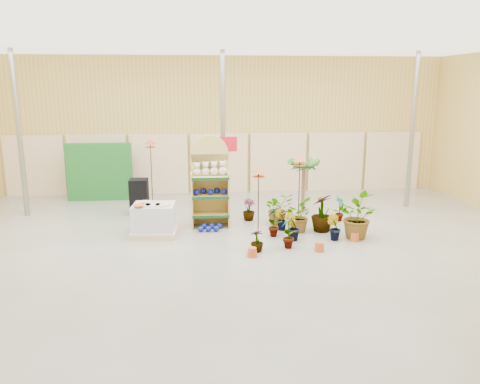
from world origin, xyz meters
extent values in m
cube|color=slate|center=(0.00, 0.00, -0.05)|extent=(15.00, 12.00, 0.10)
cube|color=white|center=(0.00, 0.00, 4.55)|extent=(15.00, 12.00, 0.10)
cube|color=tan|center=(0.00, 6.05, 2.25)|extent=(15.00, 0.10, 4.50)
cylinder|color=gray|center=(-5.50, 3.50, 2.25)|extent=(0.14, 0.14, 4.50)
cylinder|color=gray|center=(5.50, 3.50, 2.25)|extent=(0.14, 0.14, 4.50)
cylinder|color=gray|center=(0.00, 3.50, 2.25)|extent=(0.14, 0.14, 4.50)
cube|color=#D0B08B|center=(-6.00, 5.92, 1.00)|extent=(1.90, 0.06, 2.00)
cube|color=#D0B08B|center=(-4.00, 5.92, 1.00)|extent=(1.90, 0.06, 2.00)
cube|color=#D0B08B|center=(-2.00, 5.92, 1.00)|extent=(1.90, 0.06, 2.00)
cube|color=#D0B08B|center=(0.00, 5.92, 1.00)|extent=(1.90, 0.06, 2.00)
cube|color=#D0B08B|center=(2.00, 5.92, 1.00)|extent=(1.90, 0.06, 2.00)
cube|color=#D0B08B|center=(4.00, 5.92, 1.00)|extent=(1.90, 0.06, 2.00)
cube|color=#D0B08B|center=(6.00, 5.92, 1.00)|extent=(1.90, 0.06, 2.00)
cube|color=tan|center=(-0.41, 2.27, 0.92)|extent=(0.97, 0.10, 1.84)
cylinder|color=tan|center=(-0.41, 2.27, 1.84)|extent=(0.97, 0.10, 0.97)
cube|color=tan|center=(-0.41, 1.99, 0.32)|extent=(0.94, 0.55, 0.04)
cube|color=#0F3819|center=(-0.41, 1.72, 0.32)|extent=(0.93, 0.04, 0.06)
cube|color=tan|center=(-0.41, 1.99, 0.81)|extent=(0.94, 0.55, 0.04)
cube|color=#0F3819|center=(-0.41, 1.72, 0.81)|extent=(0.93, 0.04, 0.06)
cube|color=tan|center=(-0.41, 1.99, 1.30)|extent=(0.94, 0.55, 0.04)
cube|color=#0F3819|center=(-0.41, 1.72, 1.30)|extent=(0.93, 0.04, 0.06)
cube|color=tan|center=(-0.88, 1.99, 0.70)|extent=(0.05, 0.54, 1.41)
cube|color=tan|center=(0.05, 1.99, 0.70)|extent=(0.05, 0.54, 1.41)
sphere|color=beige|center=(-0.74, 2.05, 1.41)|extent=(0.19, 0.19, 0.19)
sphere|color=beige|center=(-0.74, 2.05, 1.58)|extent=(0.15, 0.15, 0.15)
sphere|color=beige|center=(-0.52, 2.05, 1.42)|extent=(0.21, 0.21, 0.21)
sphere|color=beige|center=(-0.52, 2.05, 1.59)|extent=(0.15, 0.15, 0.15)
sphere|color=beige|center=(-0.31, 2.05, 1.43)|extent=(0.22, 0.22, 0.22)
sphere|color=beige|center=(-0.31, 2.05, 1.60)|extent=(0.15, 0.15, 0.15)
sphere|color=beige|center=(-0.09, 2.05, 1.43)|extent=(0.23, 0.23, 0.23)
sphere|color=beige|center=(-0.09, 2.05, 1.61)|extent=(0.15, 0.15, 0.15)
sphere|color=navy|center=(-0.76, 1.96, 0.91)|extent=(0.16, 0.16, 0.16)
sphere|color=navy|center=(-0.59, 2.09, 0.91)|extent=(0.16, 0.16, 0.16)
sphere|color=navy|center=(-0.41, 1.96, 0.91)|extent=(0.16, 0.16, 0.16)
sphere|color=navy|center=(-0.24, 2.09, 0.91)|extent=(0.16, 0.16, 0.16)
sphere|color=navy|center=(-0.07, 1.96, 0.91)|extent=(0.16, 0.16, 0.16)
sphere|color=navy|center=(-0.68, 1.52, 0.07)|extent=(0.15, 0.15, 0.15)
sphere|color=navy|center=(-0.58, 1.76, 0.07)|extent=(0.15, 0.15, 0.15)
sphere|color=navy|center=(-0.49, 1.52, 0.07)|extent=(0.15, 0.15, 0.15)
sphere|color=navy|center=(-0.39, 1.76, 0.07)|extent=(0.15, 0.15, 0.15)
sphere|color=navy|center=(-0.29, 1.52, 0.07)|extent=(0.15, 0.15, 0.15)
sphere|color=navy|center=(-0.20, 1.76, 0.07)|extent=(0.15, 0.15, 0.15)
cube|color=#D0B08B|center=(-1.79, 1.40, 0.07)|extent=(1.14, 0.97, 0.13)
cube|color=silver|center=(-1.79, 1.40, 0.45)|extent=(1.04, 0.88, 0.63)
cylinder|color=beige|center=(-2.02, 1.27, 0.78)|extent=(0.36, 0.36, 0.04)
cylinder|color=beige|center=(-1.79, 1.27, 0.78)|extent=(0.36, 0.36, 0.04)
cylinder|color=beige|center=(-1.57, 1.27, 0.78)|extent=(0.36, 0.36, 0.04)
cylinder|color=beige|center=(-2.02, 1.53, 0.78)|extent=(0.36, 0.36, 0.04)
cube|color=black|center=(-2.38, 3.37, 0.25)|extent=(0.50, 0.50, 0.50)
cube|color=black|center=(-2.38, 3.37, 0.75)|extent=(0.50, 0.50, 0.50)
cube|color=#195E20|center=(-3.80, 5.20, 0.90)|extent=(2.00, 0.30, 1.80)
cylinder|color=gray|center=(0.10, 3.00, 1.10)|extent=(0.05, 0.05, 2.20)
cube|color=#AF121E|center=(0.10, 2.96, 2.00)|extent=(0.50, 0.03, 0.40)
cylinder|color=black|center=(0.73, 1.28, 0.71)|extent=(0.02, 0.02, 1.42)
cylinder|color=#B34D23|center=(0.73, 1.28, 1.42)|extent=(0.30, 0.30, 0.02)
cone|color=#B34D23|center=(0.73, 1.28, 1.59)|extent=(0.34, 0.34, 0.14)
cylinder|color=black|center=(1.82, 1.75, 0.80)|extent=(0.02, 0.02, 1.60)
cylinder|color=#B34D23|center=(1.82, 1.75, 1.60)|extent=(0.30, 0.30, 0.02)
cone|color=#B34D23|center=(1.82, 1.75, 1.77)|extent=(0.34, 0.34, 0.14)
cylinder|color=black|center=(-2.12, 4.43, 0.87)|extent=(0.02, 0.02, 1.75)
cylinder|color=#B34D23|center=(-2.12, 4.43, 1.75)|extent=(0.30, 0.30, 0.02)
cone|color=#B34D23|center=(-2.12, 4.43, 1.92)|extent=(0.34, 0.34, 0.14)
cylinder|color=brown|center=(2.24, 3.10, 0.65)|extent=(0.10, 0.10, 1.30)
imported|color=#2F6022|center=(1.07, 1.03, 0.39)|extent=(0.48, 0.49, 0.78)
imported|color=#2F6022|center=(1.45, 0.68, 0.32)|extent=(0.43, 0.39, 0.64)
imported|color=#2F6022|center=(1.73, 1.38, 0.41)|extent=(0.79, 0.86, 0.82)
imported|color=#2F6022|center=(2.32, 1.31, 0.48)|extent=(0.75, 0.75, 0.95)
imported|color=#2F6022|center=(3.02, 2.15, 0.35)|extent=(0.44, 0.44, 0.71)
imported|color=#2F6022|center=(1.32, 1.49, 0.28)|extent=(0.33, 0.27, 0.56)
imported|color=#2F6022|center=(1.35, 2.04, 0.42)|extent=(0.91, 0.85, 0.84)
imported|color=#2F6022|center=(0.54, 0.00, 0.25)|extent=(0.30, 0.30, 0.50)
imported|color=#2F6022|center=(1.27, 0.18, 0.40)|extent=(0.44, 0.51, 0.80)
imported|color=#2F6022|center=(2.43, 0.63, 0.30)|extent=(0.42, 0.42, 0.60)
imported|color=#2F6022|center=(2.97, 0.76, 0.53)|extent=(0.85, 0.97, 1.06)
imported|color=#2F6022|center=(0.62, 2.44, 0.29)|extent=(0.40, 0.40, 0.59)
camera|label=1|loc=(-0.70, -9.60, 3.53)|focal=35.00mm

